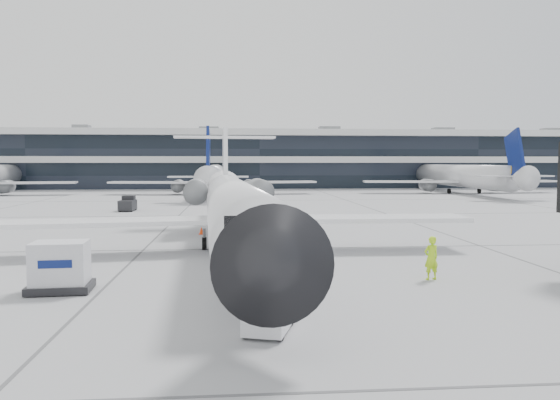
{
  "coord_description": "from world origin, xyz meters",
  "views": [
    {
      "loc": [
        -4.76,
        -31.53,
        5.06
      ],
      "look_at": [
        -1.82,
        3.49,
        2.6
      ],
      "focal_mm": 35.0,
      "sensor_mm": 36.0,
      "label": 1
    }
  ],
  "objects": [
    {
      "name": "terminal",
      "position": [
        0.0,
        82.0,
        5.0
      ],
      "size": [
        170.0,
        22.0,
        10.0
      ],
      "primitive_type": "cube",
      "color": "black",
      "rests_on": "ground"
    },
    {
      "name": "baggage_tug",
      "position": [
        -3.73,
        -15.51,
        0.58
      ],
      "size": [
        1.73,
        2.28,
        1.29
      ],
      "rotation": [
        0.0,
        0.0,
        -0.29
      ],
      "color": "white",
      "rests_on": "ground"
    },
    {
      "name": "bg_jet_right",
      "position": [
        32.0,
        55.0,
        0.0
      ],
      "size": [
        32.0,
        40.0,
        9.6
      ],
      "primitive_type": null,
      "color": "silver",
      "rests_on": "ground"
    },
    {
      "name": "bg_jet_center",
      "position": [
        -8.0,
        55.0,
        0.0
      ],
      "size": [
        32.0,
        40.0,
        9.6
      ],
      "primitive_type": null,
      "color": "silver",
      "rests_on": "ground"
    },
    {
      "name": "far_tug",
      "position": [
        -15.76,
        25.76,
        0.7
      ],
      "size": [
        1.55,
        2.52,
        1.56
      ],
      "rotation": [
        0.0,
        0.0,
        -0.04
      ],
      "color": "black",
      "rests_on": "ground"
    },
    {
      "name": "ground",
      "position": [
        0.0,
        0.0,
        0.0
      ],
      "size": [
        220.0,
        220.0,
        0.0
      ],
      "primitive_type": "plane",
      "color": "#9C9C9F",
      "rests_on": "ground"
    },
    {
      "name": "traffic_cone",
      "position": [
        -7.07,
        6.67,
        0.26
      ],
      "size": [
        0.4,
        0.4,
        0.54
      ],
      "rotation": [
        0.0,
        0.0,
        0.08
      ],
      "color": "#F83C0D",
      "rests_on": "ground"
    },
    {
      "name": "ramp_worker",
      "position": [
        3.65,
        -9.0,
        0.94
      ],
      "size": [
        0.78,
        0.62,
        1.89
      ],
      "primitive_type": "imported",
      "rotation": [
        0.0,
        0.0,
        3.41
      ],
      "color": "#BAF619",
      "rests_on": "ground"
    },
    {
      "name": "cargo_uld",
      "position": [
        -11.53,
        -9.92,
        0.97
      ],
      "size": [
        2.46,
        1.89,
        1.93
      ],
      "rotation": [
        0.0,
        0.0,
        0.07
      ],
      "color": "black",
      "rests_on": "ground"
    },
    {
      "name": "regional_jet",
      "position": [
        -4.77,
        -1.2,
        2.65
      ],
      "size": [
        26.93,
        33.6,
        7.76
      ],
      "rotation": [
        0.0,
        0.0,
        0.05
      ],
      "color": "white",
      "rests_on": "ground"
    }
  ]
}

